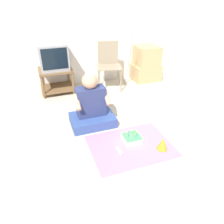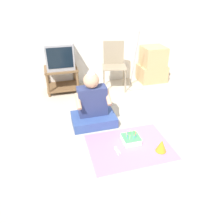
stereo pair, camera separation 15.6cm
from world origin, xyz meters
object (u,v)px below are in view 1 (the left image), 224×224
Objects in this scene: folding_chair at (109,62)px; birthday_cake at (132,138)px; person_seated at (92,107)px; tv at (53,56)px; dust_mop at (130,73)px; cardboard_box_stack at (146,64)px; party_hat_blue at (163,144)px.

birthday_cake is at bearing -99.41° from folding_chair.
folding_chair is 1.05× the size of person_seated.
folding_chair is 1.87m from birthday_cake.
dust_mop reaches higher than tv.
person_seated is at bearing -119.55° from folding_chair.
birthday_cake is (-1.18, -1.92, -0.29)m from cardboard_box_stack.
party_hat_blue is (0.29, -0.27, 0.04)m from birthday_cake.
tv is at bearing 167.80° from dust_mop.
party_hat_blue is at bearing -42.61° from birthday_cake.
birthday_cake is at bearing -112.68° from dust_mop.
person_seated is 5.20× the size of party_hat_blue.
folding_chair is 0.80× the size of dust_mop.
folding_chair is 2.10m from party_hat_blue.
tv is 0.45× the size of dust_mop.
person_seated is (-1.05, -1.03, -0.04)m from dust_mop.
folding_chair is 1.24× the size of cardboard_box_stack.
dust_mop is 6.82× the size of party_hat_blue.
cardboard_box_stack is (1.89, -0.01, -0.34)m from tv.
dust_mop is at bearing 78.49° from party_hat_blue.
tv is 0.55× the size of folding_chair.
tv reaches higher than party_hat_blue.
person_seated is at bearing -139.87° from cardboard_box_stack.
person_seated is (0.33, -1.33, -0.41)m from tv.
dust_mop reaches higher than person_seated.
party_hat_blue is at bearing -65.66° from tv.
dust_mop is (-0.50, -0.29, -0.03)m from cardboard_box_stack.
tv reaches higher than person_seated.
folding_chair is 0.47m from dust_mop.
dust_mop is at bearing 67.32° from birthday_cake.
party_hat_blue is at bearing -90.02° from folding_chair.
tv is at bearing 109.97° from birthday_cake.
cardboard_box_stack is at bearing 58.32° from birthday_cake.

